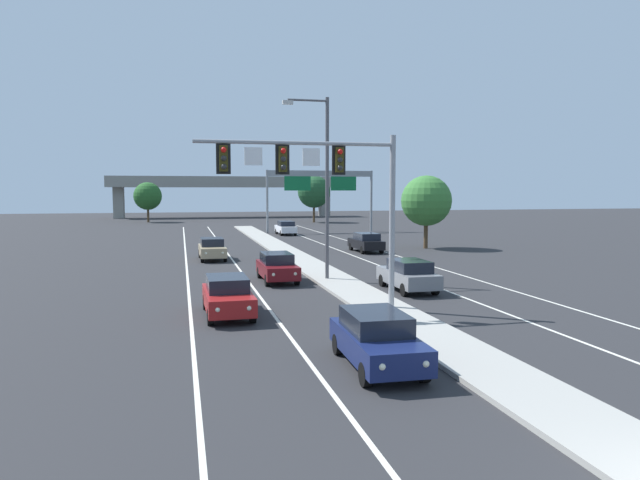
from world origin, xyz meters
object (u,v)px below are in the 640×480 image
tree_far_right_c (426,201)px  street_lamp_median (323,177)px  highway_sign_gantry (320,181)px  car_receding_black (366,242)px  tree_far_left_c (148,196)px  car_receding_white (286,228)px  overhead_signal_mast (325,179)px  car_receding_grey (408,275)px  tree_far_right_a (314,192)px  car_oncoming_navy (377,339)px  car_oncoming_darkred (277,267)px  car_oncoming_tan (212,249)px  car_oncoming_red (228,296)px

tree_far_right_c → street_lamp_median: bearing=-130.1°
highway_sign_gantry → tree_far_right_c: bearing=-78.5°
car_receding_black → tree_far_left_c: tree_far_left_c is taller
car_receding_white → overhead_signal_mast: bearing=-98.1°
car_receding_grey → tree_far_right_a: 62.92m
car_oncoming_navy → tree_far_right_c: bearing=63.7°
street_lamp_median → car_oncoming_darkred: size_ratio=2.23×
car_oncoming_darkred → car_oncoming_navy: bearing=-89.2°
car_receding_grey → car_receding_black: bearing=78.5°
car_oncoming_darkred → tree_far_right_c: size_ratio=0.70×
car_oncoming_darkred → car_oncoming_tan: size_ratio=1.00×
tree_far_right_a → tree_far_right_c: bearing=-89.7°
highway_sign_gantry → car_receding_white: bearing=-146.5°
car_receding_white → tree_far_right_c: 20.57m
car_receding_black → highway_sign_gantry: (1.69, 22.92, 5.34)m
car_oncoming_red → tree_far_left_c: (-6.85, 72.26, 3.34)m
street_lamp_median → car_oncoming_navy: bearing=-98.3°
car_oncoming_red → car_receding_white: size_ratio=1.00×
street_lamp_median → car_receding_white: 34.29m
overhead_signal_mast → car_receding_black: (9.13, 22.38, -4.71)m
car_oncoming_red → car_receding_white: bearing=76.6°
street_lamp_median → tree_far_left_c: 65.78m
car_oncoming_red → car_receding_grey: 10.06m
street_lamp_median → car_oncoming_red: street_lamp_median is taller
car_oncoming_red → overhead_signal_mast: bearing=-9.2°
car_oncoming_tan → tree_far_right_c: tree_far_right_c is taller
car_oncoming_navy → tree_far_left_c: size_ratio=0.71×
overhead_signal_mast → street_lamp_median: bearing=76.5°
street_lamp_median → highway_sign_gantry: (8.81, 36.92, 0.37)m
tree_far_right_a → overhead_signal_mast: bearing=-102.6°
overhead_signal_mast → car_oncoming_darkred: (-0.51, 8.88, -4.71)m
car_receding_grey → tree_far_left_c: tree_far_left_c is taller
car_oncoming_darkred → car_receding_black: bearing=54.5°
car_oncoming_darkred → car_oncoming_red: bearing=-112.4°
car_oncoming_tan → tree_far_left_c: 53.50m
car_oncoming_tan → car_receding_grey: 18.03m
car_oncoming_navy → car_oncoming_tan: bearing=96.8°
car_oncoming_darkred → car_receding_grey: bearing=-37.3°
car_receding_grey → tree_far_right_a: tree_far_right_a is taller
car_oncoming_navy → car_receding_grey: bearing=63.7°
car_oncoming_red → highway_sign_gantry: size_ratio=0.34×
car_oncoming_navy → car_oncoming_red: same height
street_lamp_median → tree_far_left_c: street_lamp_median is taller
car_oncoming_tan → street_lamp_median: bearing=-64.6°
car_oncoming_darkred → tree_far_right_c: bearing=44.0°
car_oncoming_red → tree_far_right_c: 30.32m
car_oncoming_red → highway_sign_gantry: (14.72, 44.67, 5.34)m
street_lamp_median → tree_far_left_c: (-12.77, 64.51, -1.63)m
car_receding_grey → car_receding_white: 37.75m
car_receding_black → car_oncoming_navy: bearing=-107.6°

